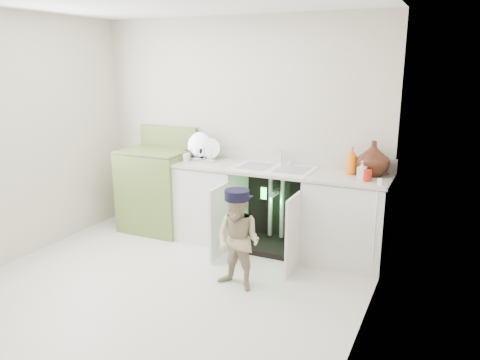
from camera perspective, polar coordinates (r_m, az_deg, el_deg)
name	(u,v)px	position (r m, az deg, el deg)	size (l,w,h in m)	color
ground	(171,283)	(4.52, -8.42, -12.29)	(3.50, 3.50, 0.00)	beige
room_shell	(166,151)	(4.12, -9.06, 3.46)	(6.00, 5.50, 1.26)	beige
counter_run	(276,206)	(5.10, 4.47, -3.23)	(2.44, 1.02, 1.25)	silver
avocado_stove	(158,189)	(5.75, -10.00, -1.04)	(0.80, 0.65, 1.24)	olive
repair_worker	(238,240)	(4.20, -0.22, -7.29)	(0.49, 0.88, 0.92)	tan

